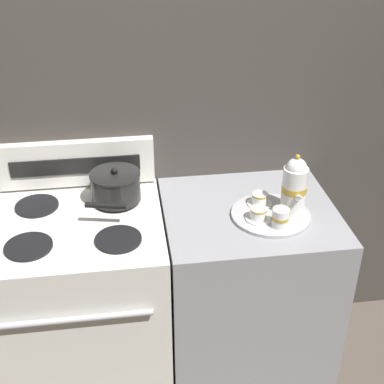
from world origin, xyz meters
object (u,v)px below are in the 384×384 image
stove (87,307)px  teapot (295,186)px  serving_tray (271,215)px  saucepan (116,186)px  creamer_jug (280,218)px  teacup_left (258,214)px  teacup_right (260,199)px

stove → teapot: (0.87, -0.06, 0.58)m
serving_tray → teapot: teapot is taller
saucepan → teapot: (0.70, -0.20, 0.06)m
teapot → creamer_jug: teapot is taller
teacup_left → serving_tray: bearing=29.3°
stove → teapot: 1.05m
serving_tray → teacup_right: 0.09m
teapot → teacup_left: teapot is taller
serving_tray → teapot: bearing=0.6°
teapot → teacup_right: 0.17m
teacup_left → saucepan: bearing=157.0°
teapot → teacup_left: (-0.15, -0.04, -0.10)m
teapot → creamer_jug: size_ratio=3.35×
stove → teacup_right: (0.75, 0.02, 0.48)m
stove → teacup_left: 0.87m
teacup_right → saucepan: bearing=168.0°
saucepan → creamer_jug: size_ratio=4.06×
serving_tray → teacup_left: 0.08m
teacup_right → creamer_jug: bearing=-77.1°
stove → serving_tray: size_ratio=2.81×
saucepan → teacup_left: 0.60m
serving_tray → creamer_jug: 0.10m
stove → teacup_right: 0.89m
teapot → creamer_jug: (-0.08, -0.09, -0.08)m
saucepan → teacup_left: size_ratio=3.06×
serving_tray → teacup_left: bearing=-150.7°
saucepan → teacup_left: saucepan is taller
teapot → teacup_left: size_ratio=2.52×
stove → serving_tray: 0.90m
teacup_left → teacup_right: 0.11m
serving_tray → creamer_jug: (0.01, -0.09, 0.05)m
saucepan → creamer_jug: bearing=-25.1°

